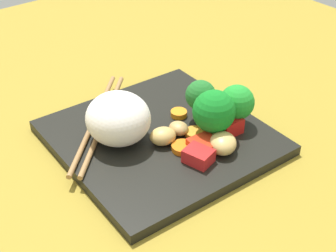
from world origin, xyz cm
name	(u,v)px	position (x,y,z in cm)	size (l,w,h in cm)	color
ground_plane	(161,148)	(0.00, 0.00, -1.00)	(110.00, 110.00, 2.00)	olive
square_plate	(160,138)	(0.00, 0.00, 0.65)	(24.08, 24.08, 1.30)	black
rice_mound	(118,118)	(4.63, -2.10, 4.35)	(8.02, 7.69, 6.11)	white
broccoli_floret_0	(237,103)	(-8.65, 4.24, 4.44)	(4.41, 4.41, 5.47)	#528F4A
broccoli_floret_1	(214,112)	(-4.65, 4.40, 4.82)	(5.18, 5.18, 6.32)	#679E47
broccoli_floret_2	(201,97)	(-5.81, 0.74, 4.64)	(3.83, 3.83, 5.70)	#80B955
carrot_slice_0	(195,133)	(-3.08, 2.93, 1.61)	(2.42, 2.42, 0.62)	orange
carrot_slice_1	(179,113)	(-4.27, -1.60, 1.66)	(2.12, 2.12, 0.73)	orange
carrot_slice_2	(182,148)	(0.13, 4.26, 1.64)	(2.61, 2.61, 0.69)	orange
pepper_chunk_0	(204,146)	(-1.81, 5.93, 2.03)	(3.00, 3.09, 1.47)	red
pepper_chunk_1	(230,126)	(-6.80, 5.21, 2.29)	(2.84, 2.10, 1.99)	red
pepper_chunk_2	(199,156)	(-0.06, 7.07, 2.11)	(3.09, 2.51, 1.63)	red
chicken_piece_0	(223,143)	(-3.54, 7.33, 2.42)	(3.79, 3.17, 2.25)	tan
chicken_piece_1	(163,136)	(0.97, 1.78, 2.32)	(3.17, 2.73, 2.04)	tan
chicken_piece_2	(179,128)	(-1.72, 1.45, 2.08)	(2.56, 2.28, 1.57)	tan
chopstick_pair	(99,121)	(4.71, -6.67, 1.61)	(17.18, 16.88, 0.62)	#9F7343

